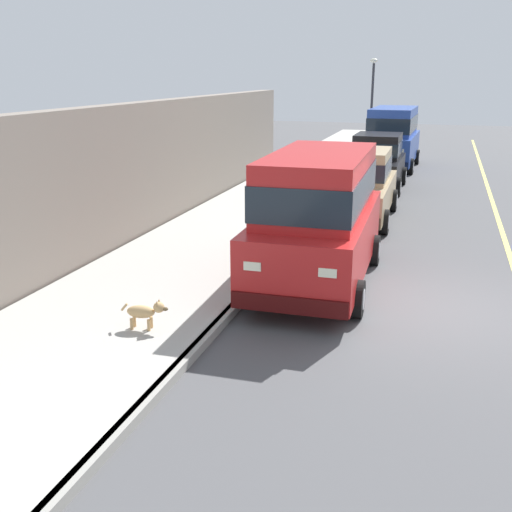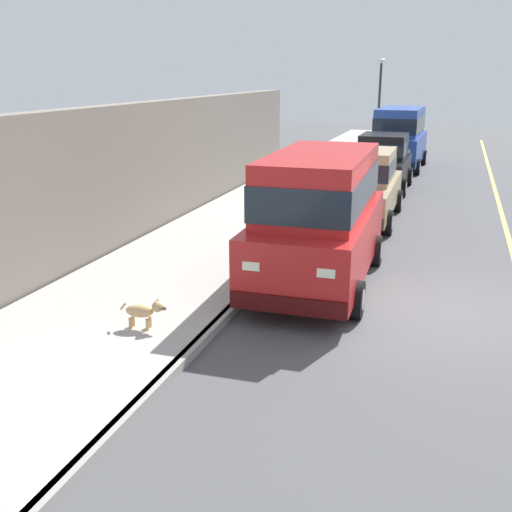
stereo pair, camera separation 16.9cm
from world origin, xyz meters
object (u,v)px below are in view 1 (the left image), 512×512
Objects in this scene: car_red_van at (318,213)px; car_blue_van at (393,135)px; dog_tan at (145,311)px; street_lamp at (372,94)px; car_tan_sedan at (357,184)px; car_black_hatchback at (376,161)px.

car_red_van is 1.00× the size of car_blue_van.
car_blue_van reaches higher than dog_tan.
street_lamp is (-1.39, 19.50, 1.51)m from car_red_van.
dog_tan is (-2.02, -18.64, -0.97)m from car_blue_van.
car_red_van is at bearing 58.44° from dog_tan.
dog_tan is at bearing -96.19° from car_blue_van.
car_red_van is 1.07× the size of car_tan_sedan.
street_lamp is (-1.42, 4.10, 1.51)m from car_blue_van.
car_red_van is 6.55× the size of dog_tan.
car_blue_van is 18.78m from dog_tan.
car_black_hatchback is at bearing -91.01° from car_blue_van.
car_red_van reaches higher than car_black_hatchback.
car_blue_van is at bearing 89.61° from car_tan_sedan.
street_lamp reaches higher than car_red_van.
car_red_van reaches higher than car_tan_sedan.
car_blue_van is at bearing 89.89° from car_red_van.
car_blue_van is 4.60m from street_lamp.
car_tan_sedan is 6.12× the size of dog_tan.
car_black_hatchback is (-0.02, 4.87, -0.01)m from car_tan_sedan.
car_black_hatchback is 9.40m from street_lamp.
car_black_hatchback is (-0.06, 10.40, -0.42)m from car_red_van.
car_red_van reaches higher than dog_tan.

